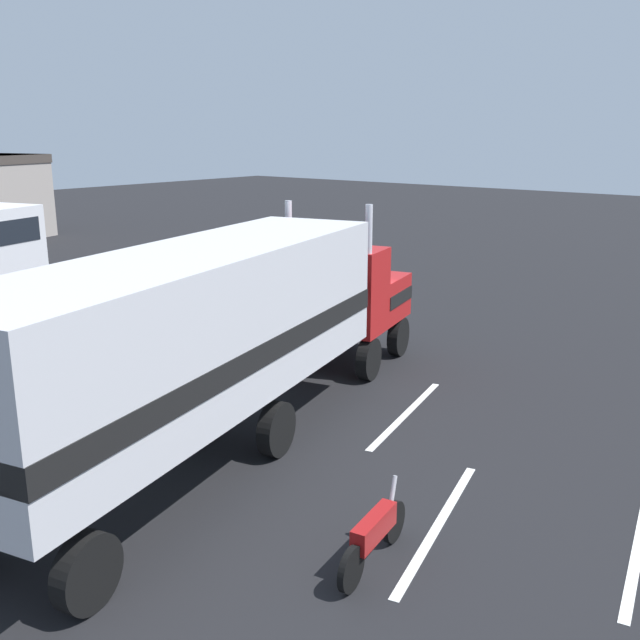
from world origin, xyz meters
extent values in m
plane|color=black|center=(0.00, 0.00, 0.00)|extent=(120.00, 120.00, 0.00)
cube|color=silver|center=(-1.78, -3.50, 0.01)|extent=(4.33, 1.09, 0.01)
cube|color=silver|center=(-5.48, -6.45, 0.01)|extent=(4.31, 1.20, 0.01)
cube|color=silver|center=(-3.98, -9.16, 0.01)|extent=(4.35, 0.99, 0.01)
cube|color=#B21919|center=(1.30, 0.08, 1.70)|extent=(2.34, 2.85, 1.20)
cube|color=#B21919|center=(-0.25, -0.30, 2.20)|extent=(1.95, 2.76, 2.20)
cube|color=silver|center=(2.22, 0.30, 1.70)|extent=(0.57, 2.06, 1.08)
cube|color=black|center=(1.30, 0.08, 1.76)|extent=(2.35, 2.89, 0.36)
cylinder|color=silver|center=(-1.04, 0.64, 2.80)|extent=(0.18, 0.18, 3.40)
cylinder|color=silver|center=(-0.53, -1.50, 2.80)|extent=(0.18, 0.18, 3.40)
cube|color=silver|center=(-6.42, -1.80, 2.75)|extent=(10.82, 5.01, 2.80)
cube|color=black|center=(-6.42, -1.80, 2.33)|extent=(10.83, 5.04, 0.44)
cylinder|color=silver|center=(-0.15, 1.06, 0.95)|extent=(1.41, 0.93, 0.64)
cylinder|color=black|center=(1.34, 1.22, 0.55)|extent=(1.14, 0.55, 1.10)
cylinder|color=black|center=(1.86, -0.92, 0.55)|extent=(1.14, 0.55, 1.10)
cylinder|color=black|center=(-0.90, 0.67, 0.55)|extent=(1.14, 0.55, 1.10)
cylinder|color=black|center=(-0.38, -1.47, 0.55)|extent=(1.14, 0.55, 1.10)
cylinder|color=black|center=(-5.71, -0.50, 0.55)|extent=(1.14, 0.55, 1.10)
cylinder|color=black|center=(-5.19, -2.63, 0.55)|extent=(1.14, 0.55, 1.10)
cylinder|color=black|center=(-10.29, -3.87, 0.55)|extent=(1.14, 0.55, 1.10)
cylinder|color=black|center=(-6.84, 0.66, 0.41)|extent=(0.18, 0.18, 0.82)
cylinder|color=black|center=(-6.99, 0.62, 0.41)|extent=(0.18, 0.18, 0.82)
cylinder|color=gray|center=(-6.91, 0.64, 1.11)|extent=(0.34, 0.34, 0.58)
sphere|color=tan|center=(-6.91, 0.64, 1.51)|extent=(0.23, 0.23, 0.23)
cube|color=black|center=(-6.97, 0.83, 1.14)|extent=(0.29, 0.23, 0.36)
cylinder|color=black|center=(-0.88, 14.57, 0.50)|extent=(1.04, 0.54, 1.00)
cylinder|color=black|center=(-6.34, -6.14, 0.33)|extent=(0.67, 0.20, 0.66)
cylinder|color=black|center=(-7.78, -6.37, 0.33)|extent=(0.67, 0.20, 0.66)
cube|color=maroon|center=(-7.06, -6.25, 0.61)|extent=(1.12, 0.41, 0.36)
cylinder|color=silver|center=(-6.44, -6.15, 0.78)|extent=(0.29, 0.11, 0.69)
camera|label=1|loc=(-14.90, -11.55, 6.23)|focal=40.55mm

